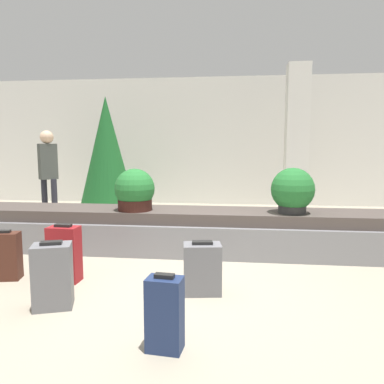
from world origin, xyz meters
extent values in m
plane|color=#9E937F|center=(0.00, 0.00, 0.00)|extent=(18.00, 18.00, 0.00)
cube|color=silver|center=(0.00, 5.77, 1.60)|extent=(18.00, 0.06, 3.20)
cube|color=gray|center=(0.00, 1.32, 0.21)|extent=(7.84, 0.93, 0.43)
cube|color=#4C423D|center=(0.00, 1.32, 0.51)|extent=(7.53, 0.77, 0.16)
cube|color=silver|center=(1.88, 4.48, 1.60)|extent=(0.46, 0.46, 3.20)
cube|color=slate|center=(0.28, -0.21, 0.25)|extent=(0.41, 0.30, 0.51)
cube|color=black|center=(0.28, -0.21, 0.52)|extent=(0.22, 0.12, 0.03)
cube|color=maroon|center=(-1.24, -0.06, 0.30)|extent=(0.33, 0.21, 0.61)
cube|color=black|center=(-1.24, -0.06, 0.62)|extent=(0.18, 0.08, 0.03)
cube|color=slate|center=(-1.04, -0.70, 0.30)|extent=(0.40, 0.35, 0.59)
cube|color=black|center=(-1.04, -0.70, 0.61)|extent=(0.21, 0.14, 0.03)
cube|color=#472319|center=(-1.96, -0.08, 0.26)|extent=(0.42, 0.26, 0.53)
cube|color=black|center=(-1.96, -0.08, 0.54)|extent=(0.22, 0.11, 0.03)
cube|color=navy|center=(0.11, -1.30, 0.27)|extent=(0.27, 0.20, 0.54)
cube|color=black|center=(0.11, -1.30, 0.56)|extent=(0.15, 0.07, 0.03)
cylinder|color=#381914|center=(-0.78, 1.18, 0.67)|extent=(0.47, 0.47, 0.15)
sphere|color=#236B2D|center=(-0.78, 1.18, 0.89)|extent=(0.55, 0.55, 0.55)
cylinder|color=#2D2D2D|center=(1.35, 1.20, 0.67)|extent=(0.36, 0.36, 0.16)
sphere|color=#236B2D|center=(1.35, 1.20, 0.91)|extent=(0.57, 0.57, 0.57)
cylinder|color=#282833|center=(-3.06, 2.94, 0.43)|extent=(0.11, 0.11, 0.85)
cylinder|color=#282833|center=(-2.86, 2.94, 0.43)|extent=(0.11, 0.11, 0.85)
cube|color=#474C47|center=(-2.96, 2.94, 1.19)|extent=(0.35, 0.35, 0.67)
sphere|color=beige|center=(-2.96, 2.94, 1.65)|extent=(0.25, 0.25, 0.25)
cylinder|color=#4C331E|center=(-2.25, 4.21, 0.09)|extent=(0.16, 0.16, 0.18)
cone|color=#195623|center=(-2.25, 4.21, 1.37)|extent=(1.19, 1.19, 2.38)
camera|label=1|loc=(0.61, -3.82, 1.47)|focal=35.00mm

